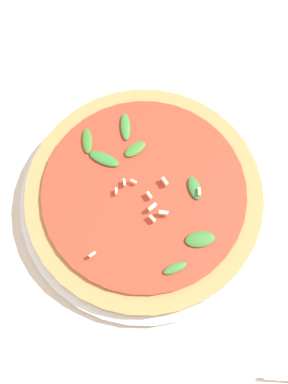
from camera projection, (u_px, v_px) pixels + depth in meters
The scene contains 2 objects.
ground_plane at pixel (127, 208), 0.58m from camera, with size 6.00×6.00×0.00m, color beige.
pizza_arugula_main at pixel (144, 196), 0.57m from camera, with size 0.32×0.32×0.05m.
Camera 1 is at (-0.01, 0.18, 0.55)m, focal length 42.00 mm.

